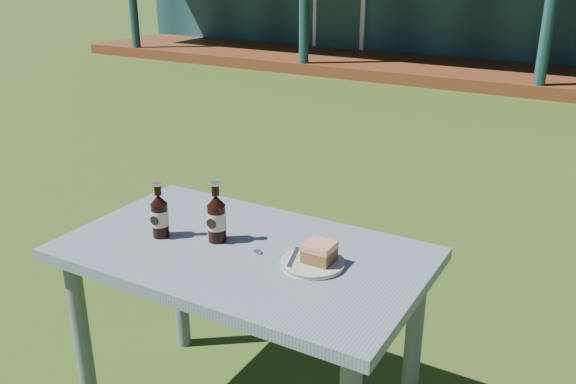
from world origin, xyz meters
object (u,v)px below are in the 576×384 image
Objects in this scene: plate at (313,263)px; cola_bottle_near at (217,218)px; cafe_table at (244,276)px; cola_bottle_far at (160,215)px; cake_slice at (319,252)px.

plate is 0.37m from cola_bottle_near.
cafe_table is 6.12× the size of cola_bottle_far.
cafe_table is 0.22m from cola_bottle_near.
cola_bottle_far is (-0.57, -0.09, 0.03)m from cake_slice.
cola_bottle_near is 1.08× the size of cola_bottle_far.
cafe_table is 0.35m from cola_bottle_far.
cola_bottle_near reaches higher than plate.
cafe_table is at bearing 11.39° from cola_bottle_far.
plate is at bearing 2.91° from cafe_table.
cake_slice reaches higher than cafe_table.
plate is (0.25, 0.01, 0.11)m from cafe_table.
cola_bottle_near is (-0.11, 0.01, 0.19)m from cafe_table.
cake_slice reaches higher than plate.
cola_bottle_far is (-0.19, -0.07, -0.01)m from cola_bottle_near.
cake_slice is 0.58m from cola_bottle_far.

